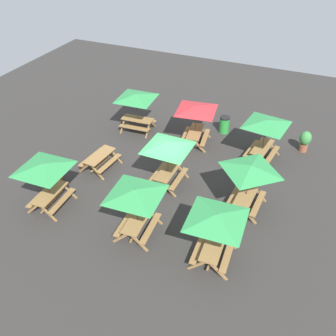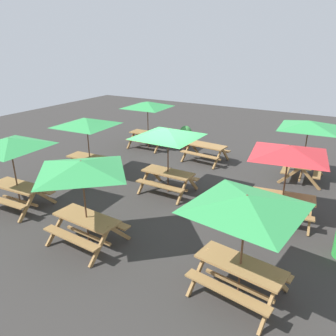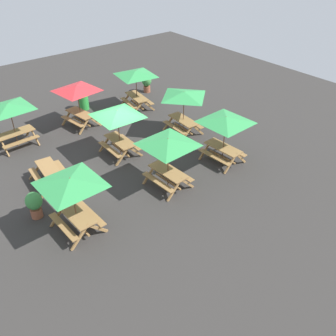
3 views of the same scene
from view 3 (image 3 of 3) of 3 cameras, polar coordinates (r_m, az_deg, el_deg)
The scene contains 13 objects.
ground_plane at distance 18.20m, azimuth -7.29°, elevation 2.06°, with size 33.41×33.41×0.00m, color #33302D.
picnic_table_0 at distance 17.30m, azimuth -7.68°, elevation 7.79°, with size 2.83×2.83×2.34m.
picnic_table_1 at distance 14.87m, azimuth -0.00°, elevation 3.48°, with size 2.82×2.82×2.34m.
picnic_table_2 at distance 19.15m, azimuth 2.44°, elevation 10.72°, with size 2.11×2.11×2.34m.
picnic_table_3 at distance 16.57m, azimuth -17.55°, elevation -0.61°, with size 1.92×1.67×0.81m.
picnic_table_4 at distance 22.04m, azimuth -4.93°, elevation 13.80°, with size 2.80×2.80×2.34m.
picnic_table_5 at distance 20.43m, azimuth -13.70°, elevation 11.31°, with size 2.80×2.80×2.34m.
picnic_table_6 at distance 19.37m, azimuth -23.05°, elevation 8.25°, with size 2.82×2.82×2.34m.
picnic_table_7 at distance 16.77m, azimuth 8.76°, elevation 6.80°, with size 2.82×2.82×2.34m.
picnic_table_8 at distance 13.05m, azimuth -14.55°, elevation -2.59°, with size 2.83×2.83×2.34m.
trash_bin_green at distance 22.94m, azimuth -12.73°, elevation 9.88°, with size 0.59×0.59×0.98m.
potted_plant_0 at distance 24.80m, azimuth -3.27°, elevation 12.93°, with size 0.61×0.61×1.17m.
potted_plant_1 at distance 14.88m, azimuth -19.70°, elevation -5.10°, with size 0.63×0.63×1.11m.
Camera 3 is at (-13.40, 7.82, 9.51)m, focal length 40.00 mm.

